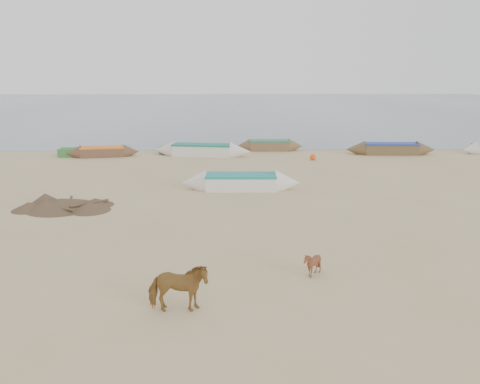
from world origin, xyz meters
The scene contains 8 objects.
ground centered at (0.00, 0.00, 0.00)m, with size 140.00×140.00×0.00m, color tan.
sea centered at (0.00, 82.00, 0.01)m, with size 160.00×160.00×0.00m, color slate.
cow_adult centered at (-1.83, -4.64, 0.66)m, with size 0.71×1.55×1.31m, color olive.
calf_front centered at (1.97, -2.55, 0.39)m, with size 0.64×0.71×0.79m, color brown.
near_canoe centered at (0.18, 8.58, 0.41)m, with size 6.29×1.42×0.83m, color white, non-canonical shape.
debris_pile centered at (-8.17, 5.28, 0.22)m, with size 3.15×3.15×0.44m, color brown.
waterline_canoes centered at (4.05, 19.99, 0.42)m, with size 56.78×4.41×0.90m.
beach_clutter centered at (4.47, 20.16, 0.30)m, with size 44.52×4.58×0.64m.
Camera 1 is at (-0.60, -15.56, 5.88)m, focal length 35.00 mm.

